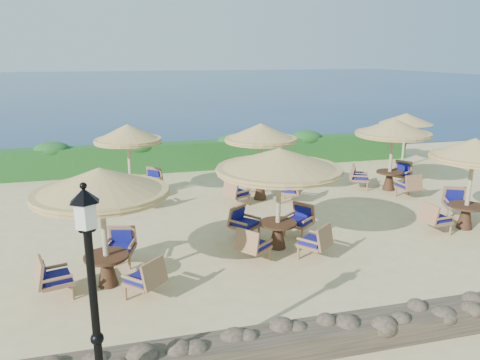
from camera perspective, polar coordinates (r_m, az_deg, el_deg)
ground at (r=14.22m, az=4.05°, el=-5.07°), size 120.00×120.00×0.00m
sea at (r=82.88m, az=-11.85°, el=11.46°), size 160.00×160.00×0.00m
hedge at (r=20.74m, az=-2.26°, el=3.17°), size 18.00×0.90×1.20m
stone_wall at (r=9.05m, az=17.22°, el=-16.78°), size 15.00×0.65×0.44m
lamp_post at (r=6.74m, az=-17.26°, el=-15.47°), size 0.44×0.44×3.31m
extra_parasol at (r=21.73m, az=19.60°, el=7.06°), size 2.30×2.30×2.41m
cafe_set_0 at (r=10.18m, az=-16.50°, el=-2.53°), size 2.87×2.87×2.65m
cafe_set_1 at (r=11.77m, az=4.77°, el=0.38°), size 3.21×3.21×2.65m
cafe_set_2 at (r=14.64m, az=26.41°, el=1.29°), size 2.62×2.76×2.65m
cafe_set_3 at (r=16.17m, az=-13.41°, el=3.50°), size 2.63×2.72×2.65m
cafe_set_4 at (r=15.89m, az=2.53°, el=3.96°), size 2.77×2.65×2.65m
cafe_set_5 at (r=17.85m, az=18.10°, el=4.69°), size 2.78×2.79×2.65m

